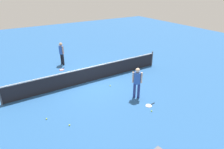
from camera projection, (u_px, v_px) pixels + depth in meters
name	position (u px, v px, depth m)	size (l,w,h in m)	color
ground_plane	(91.00, 81.00, 12.25)	(40.00, 40.00, 0.00)	#265693
court_net	(91.00, 74.00, 12.04)	(10.09, 0.09, 1.07)	#4C4C51
player_near_side	(137.00, 81.00, 10.06)	(0.48, 0.48, 1.70)	navy
player_far_side	(62.00, 52.00, 14.34)	(0.41, 0.53, 1.70)	black
tennis_racket_near_player	(149.00, 105.00, 9.76)	(0.60, 0.34, 0.03)	white
tennis_racket_far_player	(62.00, 70.00, 13.86)	(0.52, 0.55, 0.03)	red
tennis_ball_near_player	(69.00, 125.00, 8.37)	(0.07, 0.07, 0.07)	#C6E033
tennis_ball_by_net	(152.00, 111.00, 9.30)	(0.07, 0.07, 0.07)	#C6E033
tennis_ball_midcourt	(46.00, 119.00, 8.76)	(0.07, 0.07, 0.07)	#C6E033
tennis_ball_baseline	(110.00, 86.00, 11.61)	(0.07, 0.07, 0.07)	#C6E033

